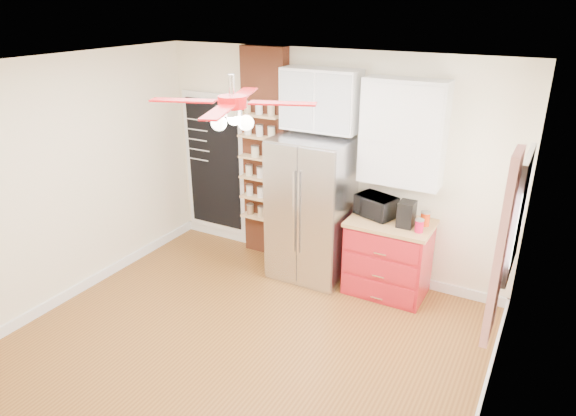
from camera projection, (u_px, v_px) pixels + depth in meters
The scene contains 21 objects.
floor at pixel (242, 346), 5.12m from camera, with size 4.50×4.50×0.00m, color brown.
ceiling at pixel (231, 68), 4.10m from camera, with size 4.50×4.50×0.00m, color white.
wall_back at pixel (329, 164), 6.24m from camera, with size 4.50×0.02×2.70m, color #FDECCB.
wall_front at pixel (45, 344), 2.99m from camera, with size 4.50×0.02×2.70m, color #FDECCB.
wall_left at pixel (66, 182), 5.61m from camera, with size 0.02×4.00×2.70m, color #FDECCB.
wall_right at pixel (503, 284), 3.61m from camera, with size 0.02×4.00×2.70m, color #FDECCB.
chalkboard at pixel (215, 164), 7.06m from camera, with size 0.95×0.05×1.95m.
brick_pillar at pixel (266, 156), 6.55m from camera, with size 0.60×0.16×2.70m, color brown.
fridge at pixel (311, 209), 6.14m from camera, with size 0.90×0.70×1.75m, color #BABBBF.
upper_glass_cabinet at pixel (321, 100), 5.81m from camera, with size 0.90×0.35×0.70m, color white.
red_cabinet at pixel (388, 257), 5.91m from camera, with size 0.94×0.64×0.90m.
upper_shelf_unit at pixel (403, 133), 5.51m from camera, with size 0.90×0.30×1.15m, color white.
window at pixel (519, 214), 4.28m from camera, with size 0.04×0.75×1.05m, color white.
curtain at pixel (502, 250), 3.89m from camera, with size 0.06×0.40×1.55m, color #AA1916.
ceiling_fan at pixel (232, 103), 4.21m from camera, with size 1.40×1.40×0.44m.
toaster_oven at pixel (376, 206), 5.85m from camera, with size 0.44×0.30×0.24m, color black.
coffee_maker at pixel (406, 214), 5.57m from camera, with size 0.17×0.19×0.29m, color black.
canister_left at pixel (419, 226), 5.46m from camera, with size 0.09×0.09×0.13m, color red.
canister_right at pixel (425, 219), 5.62m from camera, with size 0.10×0.10×0.15m, color red.
pantry_jar_oats at pixel (255, 152), 6.42m from camera, with size 0.10×0.10×0.13m, color beige.
pantry_jar_beans at pixel (271, 154), 6.34m from camera, with size 0.08×0.08×0.13m, color #8D6347.
Camera 1 is at (2.42, -3.48, 3.22)m, focal length 32.00 mm.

